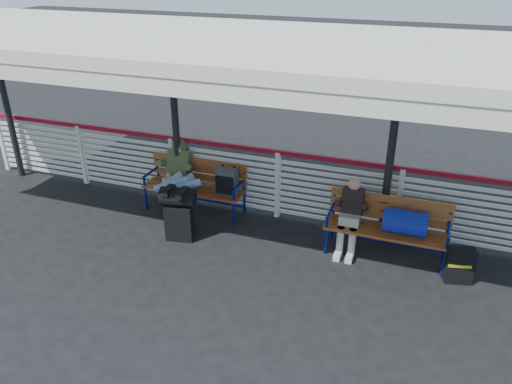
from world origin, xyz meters
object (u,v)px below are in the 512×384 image
at_px(luggage_stack, 179,212).
at_px(bench_left, 205,181).
at_px(suitcase_side, 459,265).
at_px(traveler_man, 177,179).
at_px(companion_person, 350,215).
at_px(bench_right, 397,222).

distance_m(luggage_stack, bench_left, 0.97).
height_order(bench_left, suitcase_side, bench_left).
xyz_separation_m(bench_left, suitcase_side, (4.18, -0.65, -0.34)).
distance_m(bench_left, traveler_man, 0.51).
height_order(luggage_stack, bench_left, bench_left).
relative_size(traveler_man, companion_person, 1.33).
bearing_deg(companion_person, suitcase_side, -10.54).
xyz_separation_m(companion_person, suitcase_side, (1.60, -0.30, -0.34)).
relative_size(luggage_stack, companion_person, 0.78).
height_order(luggage_stack, companion_person, companion_person).
relative_size(bench_left, suitcase_side, 3.46).
bearing_deg(bench_right, bench_left, 173.94).
xyz_separation_m(luggage_stack, bench_left, (0.01, 0.96, 0.11)).
bearing_deg(suitcase_side, bench_left, 157.35).
height_order(bench_right, companion_person, companion_person).
relative_size(bench_right, suitcase_side, 3.46).
xyz_separation_m(bench_left, bench_right, (3.27, -0.35, 0.01)).
xyz_separation_m(bench_right, suitcase_side, (0.91, -0.30, -0.34)).
xyz_separation_m(luggage_stack, suitcase_side, (4.19, 0.32, -0.23)).
relative_size(bench_right, companion_person, 1.57).
height_order(bench_right, suitcase_side, bench_right).
height_order(bench_left, bench_right, bench_left).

